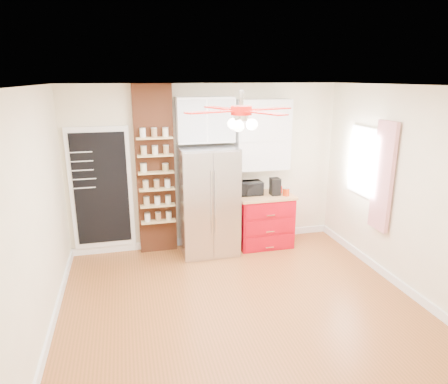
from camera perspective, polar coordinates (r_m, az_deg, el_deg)
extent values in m
plane|color=#954E25|center=(5.33, 2.17, -15.44)|extent=(4.50, 4.50, 0.00)
plane|color=white|center=(4.55, 2.53, 14.96)|extent=(4.50, 4.50, 0.00)
cube|color=#F4E9C4|center=(6.65, -2.51, 3.57)|extent=(4.50, 0.02, 2.70)
cube|color=#F4E9C4|center=(3.05, 13.19, -12.48)|extent=(4.50, 0.02, 2.70)
cube|color=#F4E9C4|center=(4.69, -25.12, -3.35)|extent=(0.02, 4.00, 2.70)
cube|color=#F4E9C4|center=(5.80, 24.20, 0.28)|extent=(0.02, 4.00, 2.70)
cube|color=white|center=(6.57, -17.12, 0.45)|extent=(0.95, 0.04, 1.95)
cube|color=black|center=(6.54, -17.13, 0.39)|extent=(0.82, 0.02, 1.78)
cube|color=brown|center=(6.46, -9.78, 2.97)|extent=(0.60, 0.16, 2.70)
cube|color=#AFAFB4|center=(6.41, -2.23, -1.30)|extent=(0.90, 0.70, 1.75)
cube|color=white|center=(6.34, -2.73, 10.28)|extent=(0.90, 0.35, 0.70)
cube|color=#A70412|center=(6.85, 5.70, -4.14)|extent=(0.90, 0.60, 0.86)
cube|color=tan|center=(6.71, 5.81, -0.53)|extent=(0.94, 0.64, 0.04)
cube|color=white|center=(6.66, 5.55, 8.12)|extent=(0.90, 0.30, 1.15)
cube|color=white|center=(6.45, 19.42, 4.09)|extent=(0.04, 0.75, 1.05)
cube|color=#B41829|center=(6.00, 21.76, 2.04)|extent=(0.06, 0.40, 1.55)
cylinder|color=silver|center=(4.56, 2.51, 13.07)|extent=(0.05, 0.05, 0.20)
cylinder|color=#A5100A|center=(4.56, 2.49, 11.57)|extent=(0.24, 0.24, 0.10)
sphere|color=white|center=(4.58, 2.47, 9.57)|extent=(0.13, 0.13, 0.13)
imported|color=black|center=(6.65, 3.68, 0.56)|extent=(0.41, 0.28, 0.22)
cube|color=black|center=(6.68, 7.29, 0.79)|extent=(0.15, 0.18, 0.28)
cylinder|color=#AC2B09|center=(6.67, 8.85, 0.00)|extent=(0.15, 0.15, 0.13)
cylinder|color=#B10F09|center=(6.83, 7.95, 0.44)|extent=(0.10, 0.10, 0.13)
cylinder|color=beige|center=(6.30, -11.42, 3.39)|extent=(0.12, 0.12, 0.13)
cylinder|color=olive|center=(6.30, -8.38, 3.46)|extent=(0.12, 0.12, 0.12)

